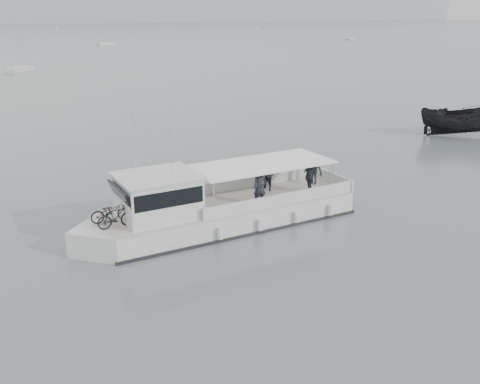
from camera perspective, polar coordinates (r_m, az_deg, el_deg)
ground at (r=25.93m, az=7.02°, el=-4.10°), size 1400.00×1400.00×0.00m
tour_boat at (r=25.60m, az=-3.38°, el=-1.94°), size 14.39×4.44×5.99m
dark_motorboat at (r=49.27m, az=22.30°, el=7.10°), size 6.99×5.67×2.58m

